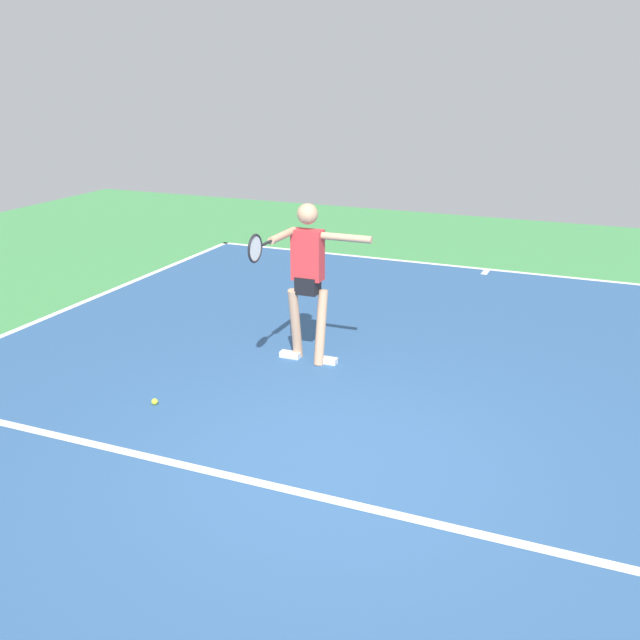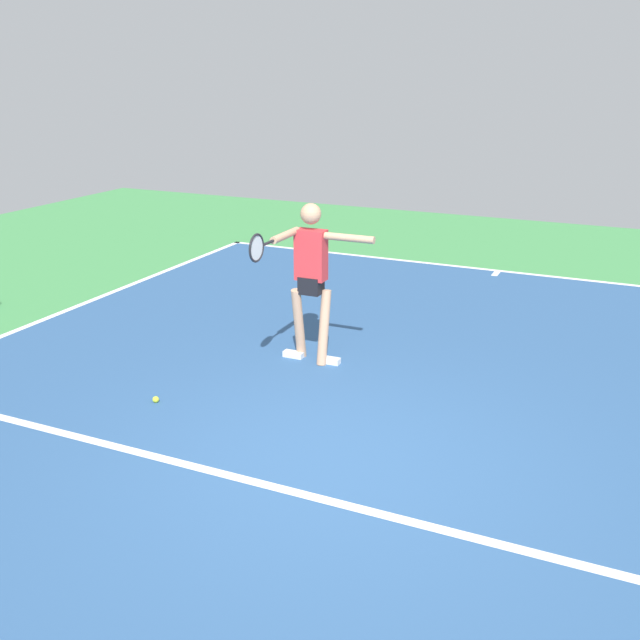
# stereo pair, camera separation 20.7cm
# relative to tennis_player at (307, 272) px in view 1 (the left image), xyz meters

# --- Properties ---
(ground_plane) EXTENTS (23.13, 23.13, 0.00)m
(ground_plane) POSITION_rel_tennis_player_xyz_m (-1.15, 2.02, -1.07)
(ground_plane) COLOR #428E4C
(court_surface) EXTENTS (10.23, 13.99, 0.00)m
(court_surface) POSITION_rel_tennis_player_xyz_m (-1.15, 2.02, -1.07)
(court_surface) COLOR #2D5484
(court_surface) RESTS_ON ground_plane
(court_line_baseline_near) EXTENTS (10.23, 0.10, 0.01)m
(court_line_baseline_near) POSITION_rel_tennis_player_xyz_m (-1.15, -4.92, -1.07)
(court_line_baseline_near) COLOR white
(court_line_baseline_near) RESTS_ON ground_plane
(court_line_service) EXTENTS (7.67, 0.10, 0.01)m
(court_line_service) POSITION_rel_tennis_player_xyz_m (-1.15, 2.55, -1.07)
(court_line_service) COLOR white
(court_line_service) RESTS_ON ground_plane
(court_line_centre_mark) EXTENTS (0.10, 0.30, 0.01)m
(court_line_centre_mark) POSITION_rel_tennis_player_xyz_m (-1.15, -4.72, -1.07)
(court_line_centre_mark) COLOR white
(court_line_centre_mark) RESTS_ON ground_plane
(tennis_player) EXTENTS (1.09, 1.20, 1.84)m
(tennis_player) POSITION_rel_tennis_player_xyz_m (0.00, 0.00, 0.00)
(tennis_player) COLOR tan
(tennis_player) RESTS_ON ground_plane
(tennis_ball_by_sideline) EXTENTS (0.07, 0.07, 0.07)m
(tennis_ball_by_sideline) POSITION_rel_tennis_player_xyz_m (0.96, 1.65, -1.04)
(tennis_ball_by_sideline) COLOR #CCE033
(tennis_ball_by_sideline) RESTS_ON ground_plane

